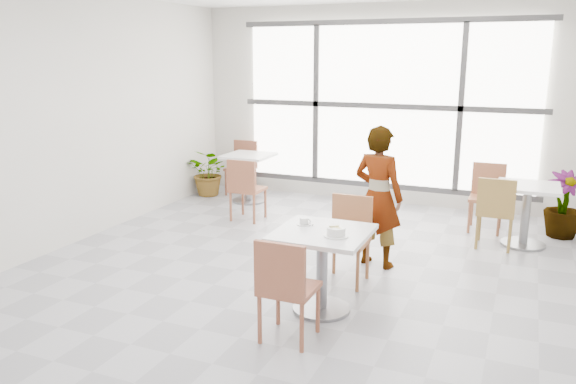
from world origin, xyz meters
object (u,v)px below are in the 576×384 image
at_px(oatmeal_bowl, 336,232).
at_px(bg_table_right, 526,206).
at_px(person, 378,197).
at_px(chair_far, 348,233).
at_px(bg_chair_right_far, 487,192).
at_px(bg_table_left, 249,171).
at_px(bg_chair_right_near, 496,208).
at_px(chair_near, 285,284).
at_px(plant_left, 210,172).
at_px(bg_chair_left_far, 243,163).
at_px(plant_right, 564,205).
at_px(bg_chair_left_near, 245,186).
at_px(coffee_cup, 304,222).
at_px(main_table, 322,255).

height_order(oatmeal_bowl, bg_table_right, oatmeal_bowl).
bearing_deg(oatmeal_bowl, person, 89.79).
xyz_separation_m(oatmeal_bowl, person, (0.01, 1.41, -0.02)).
xyz_separation_m(chair_far, bg_chair_right_far, (1.16, 2.38, 0.00)).
xyz_separation_m(chair_far, person, (0.16, 0.53, 0.27)).
bearing_deg(bg_table_left, bg_chair_right_near, -13.21).
distance_m(oatmeal_bowl, bg_chair_right_near, 2.75).
distance_m(chair_near, plant_left, 5.06).
xyz_separation_m(chair_far, bg_chair_left_far, (-2.72, 2.92, 0.00)).
bearing_deg(plant_right, bg_chair_left_far, 173.97).
bearing_deg(bg_chair_left_far, bg_chair_left_near, -61.37).
xyz_separation_m(coffee_cup, person, (0.38, 1.21, -0.01)).
bearing_deg(oatmeal_bowl, plant_right, 59.87).
bearing_deg(plant_right, bg_chair_right_far, -177.88).
relative_size(bg_chair_right_near, plant_left, 1.13).
bearing_deg(bg_chair_left_near, oatmeal_bowl, 131.45).
height_order(chair_near, person, person).
relative_size(main_table, bg_chair_left_near, 0.92).
bearing_deg(oatmeal_bowl, bg_chair_right_near, 65.10).
height_order(chair_far, plant_left, chair_far).
distance_m(main_table, bg_chair_left_far, 4.60).
relative_size(bg_table_right, bg_chair_right_far, 0.86).
bearing_deg(bg_chair_left_near, plant_left, -41.87).
bearing_deg(bg_chair_right_near, bg_chair_left_near, 1.99).
relative_size(main_table, bg_table_right, 1.07).
height_order(person, bg_chair_right_near, person).
distance_m(chair_near, bg_table_left, 4.54).
bearing_deg(bg_table_right, bg_table_left, 171.68).
bearing_deg(coffee_cup, bg_table_right, 53.96).
relative_size(chair_far, plant_right, 1.04).
distance_m(chair_near, bg_chair_right_near, 3.34).
bearing_deg(bg_chair_left_near, bg_chair_left_far, -61.37).
distance_m(person, plant_right, 2.71).
relative_size(bg_table_left, plant_left, 0.98).
xyz_separation_m(person, bg_chair_left_near, (-2.10, 0.95, -0.27)).
distance_m(main_table, plant_left, 4.59).
bearing_deg(bg_chair_left_near, chair_near, 122.46).
distance_m(bg_chair_left_near, bg_chair_left_far, 1.65).
relative_size(bg_table_right, plant_right, 0.89).
height_order(bg_chair_left_near, plant_right, bg_chair_left_near).
bearing_deg(main_table, bg_chair_left_far, 126.26).
distance_m(bg_table_right, bg_chair_left_near, 3.59).
relative_size(person, bg_chair_left_far, 1.77).
distance_m(bg_chair_right_near, bg_chair_right_far, 0.81).
relative_size(oatmeal_bowl, bg_chair_left_near, 0.24).
distance_m(bg_chair_right_near, plant_left, 4.55).
xyz_separation_m(bg_chair_left_far, bg_chair_right_near, (4.03, -1.33, 0.00)).
bearing_deg(bg_chair_left_near, main_table, 130.47).
height_order(bg_table_right, bg_chair_right_near, bg_chair_right_near).
bearing_deg(main_table, chair_far, 89.96).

